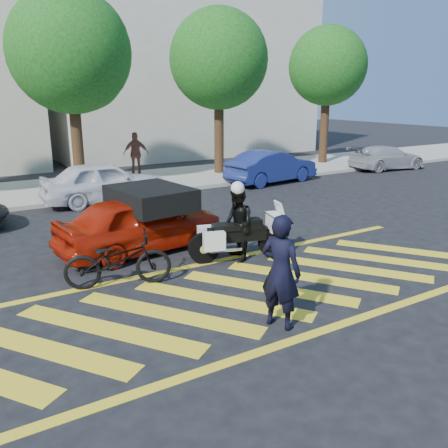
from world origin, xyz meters
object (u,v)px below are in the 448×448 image
police_motorcycle (238,236)px  officer_moto (237,225)px  bicycle (118,260)px  parked_far_right (387,158)px  officer_bike (281,272)px  red_convertible (141,223)px  parked_right (272,167)px  parked_mid_right (105,182)px

police_motorcycle → officer_moto: 0.28m
bicycle → parked_far_right: bearing=-49.3°
officer_bike → red_convertible: officer_bike is taller
parked_far_right → police_motorcycle: bearing=124.6°
police_motorcycle → parked_far_right: (13.84, 7.42, 0.02)m
parked_right → bicycle: bearing=120.9°
police_motorcycle → officer_moto: officer_moto is taller
bicycle → parked_right: size_ratio=0.50×
parked_far_right → officer_bike: bearing=131.5°
parked_mid_right → parked_far_right: 14.59m
parked_mid_right → parked_right: 7.33m
parked_mid_right → officer_moto: bearing=-173.8°
officer_bike → parked_mid_right: bearing=-26.2°
bicycle → red_convertible: red_convertible is taller
bicycle → parked_right: bearing=-34.9°
police_motorcycle → parked_mid_right: bearing=111.1°
parked_right → police_motorcycle: bearing=131.1°
red_convertible → parked_far_right: red_convertible is taller
parked_mid_right → parked_far_right: bearing=-89.6°
police_motorcycle → parked_mid_right: (-0.75, 7.47, 0.16)m
bicycle → officer_moto: bearing=-72.5°
bicycle → parked_far_right: (16.74, 7.48, 0.04)m
officer_bike → parked_far_right: 18.34m
police_motorcycle → red_convertible: red_convertible is taller
officer_bike → parked_right: size_ratio=0.46×
parked_mid_right → parked_right: (7.33, 0.00, -0.04)m
red_convertible → parked_right: (8.24, 5.70, -0.01)m
officer_bike → parked_right: 13.12m
police_motorcycle → parked_far_right: 15.71m
officer_moto → parked_mid_right: 7.52m
officer_bike → bicycle: 3.52m
bicycle → parked_mid_right: bearing=0.7°
officer_bike → parked_mid_right: (0.42, 10.57, -0.23)m
officer_bike → parked_far_right: officer_bike is taller
red_convertible → parked_mid_right: parked_mid_right is taller
red_convertible → parked_mid_right: 5.77m
bicycle → officer_moto: (2.88, 0.05, 0.31)m
red_convertible → officer_bike: bearing=178.3°
officer_moto → parked_mid_right: bearing=-159.0°
red_convertible → parked_mid_right: bearing=-16.4°
bicycle → red_convertible: bearing=-17.4°
officer_moto → parked_right: bearing=154.0°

